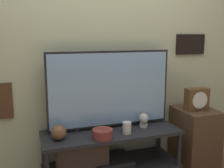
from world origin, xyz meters
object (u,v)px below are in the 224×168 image
Objects in this scene: vase_round_glass at (59,132)px; mantel_clock at (197,99)px; vase_wide_bowl at (103,134)px; decorative_bust at (144,120)px; television at (110,89)px; candle_jar at (127,128)px.

mantel_clock reaches higher than vase_round_glass.
decorative_bust is at bearing 16.62° from vase_wide_bowl.
television is 0.91m from mantel_clock.
vase_round_glass is 0.73× the size of vase_wide_bowl.
vase_round_glass is (-0.51, -0.15, -0.31)m from television.
candle_jar is 0.79× the size of decorative_bust.
vase_round_glass is at bearing -176.09° from decorative_bust.
mantel_clock is (1.40, 0.03, 0.17)m from vase_round_glass.
television is 0.43m from vase_wide_bowl.
decorative_bust reaches higher than vase_round_glass.
mantel_clock reaches higher than vase_wide_bowl.
mantel_clock is (0.58, -0.02, 0.17)m from decorative_bust.
vase_wide_bowl is 0.48m from decorative_bust.
vase_round_glass is at bearing -178.60° from mantel_clock.
vase_round_glass reaches higher than vase_wide_bowl.
decorative_bust is at bearing 25.87° from candle_jar.
vase_round_glass is at bearing 167.66° from vase_wide_bowl.
mantel_clock reaches higher than decorative_bust.
television is at bearing 172.64° from mantel_clock.
vase_round_glass is 1.21× the size of candle_jar.
television is 4.94× the size of mantel_clock.
candle_jar is at bearing -64.16° from television.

